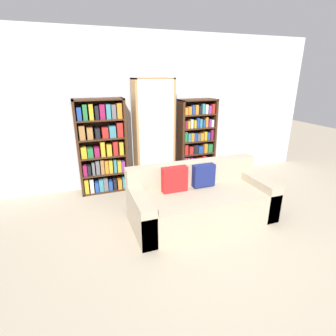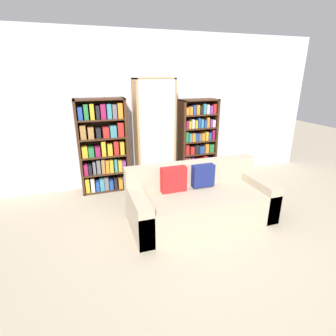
% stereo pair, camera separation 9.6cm
% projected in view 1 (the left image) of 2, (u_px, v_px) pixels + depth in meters
% --- Properties ---
extents(ground_plane, '(16.00, 16.00, 0.00)m').
position_uv_depth(ground_plane, '(213.00, 243.00, 3.28)').
color(ground_plane, tan).
extents(wall_back, '(6.50, 0.06, 2.70)m').
position_uv_depth(wall_back, '(156.00, 111.00, 4.85)').
color(wall_back, silver).
rests_on(wall_back, ground).
extents(couch, '(2.01, 0.89, 0.79)m').
position_uv_depth(couch, '(200.00, 201.00, 3.75)').
color(couch, tan).
rests_on(couch, ground).
extents(bookshelf_left, '(0.83, 0.32, 1.62)m').
position_uv_depth(bookshelf_left, '(102.00, 148.00, 4.52)').
color(bookshelf_left, '#3D2314').
rests_on(bookshelf_left, ground).
extents(display_cabinet, '(0.70, 0.36, 1.93)m').
position_uv_depth(display_cabinet, '(154.00, 134.00, 4.74)').
color(display_cabinet, '#AD7F4C').
rests_on(display_cabinet, ground).
extents(bookshelf_right, '(0.72, 0.32, 1.56)m').
position_uv_depth(bookshelf_right, '(196.00, 141.00, 5.11)').
color(bookshelf_right, '#3D2314').
rests_on(bookshelf_right, ground).
extents(wine_bottle, '(0.09, 0.09, 0.39)m').
position_uv_depth(wine_bottle, '(198.00, 183.00, 4.66)').
color(wine_bottle, '#192333').
rests_on(wine_bottle, ground).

